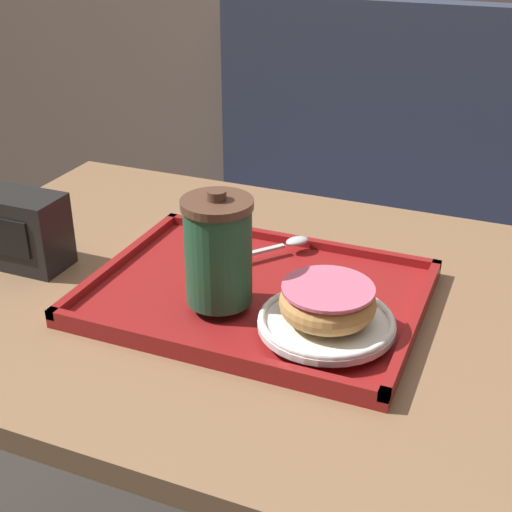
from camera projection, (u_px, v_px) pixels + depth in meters
The scene contains 8 objects.
booth_bench at pixel (438, 295), 1.81m from camera, with size 1.29×0.44×1.00m.
cafe_table at pixel (269, 392), 1.01m from camera, with size 1.03×0.69×0.76m.
serving_tray at pixel (256, 295), 0.91m from camera, with size 0.42×0.31×0.02m.
coffee_cup_front at pixel (218, 251), 0.84m from camera, with size 0.09×0.09×0.14m.
plate_with_chocolate_donut at pixel (326, 322), 0.81m from camera, with size 0.16×0.16×0.01m.
donut_chocolate_glazed at pixel (328, 302), 0.80m from camera, with size 0.11×0.11×0.04m.
spoon at pixel (280, 245), 1.00m from camera, with size 0.11×0.13×0.01m.
napkin_dispenser at pixel (25, 231), 0.98m from camera, with size 0.11×0.07×0.11m.
Camera 1 is at (0.29, -0.75, 1.23)m, focal length 50.00 mm.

